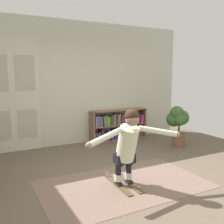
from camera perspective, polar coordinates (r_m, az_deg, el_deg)
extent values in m
plane|color=brown|center=(4.18, 3.88, -15.13)|extent=(7.20, 7.20, 0.00)
cube|color=beige|center=(6.20, -8.79, 6.26)|extent=(6.00, 0.10, 2.90)
cube|color=#B3AD9D|center=(5.90, -23.45, -2.89)|extent=(0.41, 0.01, 0.64)
cube|color=beige|center=(5.90, -18.47, 3.15)|extent=(0.55, 0.04, 2.35)
cube|color=#B3AD9D|center=(5.86, -18.67, 8.17)|extent=(0.41, 0.01, 0.76)
cube|color=#B3AD9D|center=(5.96, -18.18, -2.50)|extent=(0.41, 0.01, 0.64)
cube|color=beige|center=(5.89, -21.77, 14.94)|extent=(1.22, 0.04, 0.10)
cube|color=#785E53|center=(4.08, 2.51, -15.70)|extent=(2.51, 1.51, 0.01)
cube|color=#845F48|center=(6.28, -4.45, -3.42)|extent=(0.04, 0.30, 0.78)
cube|color=#845F48|center=(6.99, 6.81, -2.24)|extent=(0.04, 0.30, 0.78)
cube|color=#845F48|center=(6.69, 1.47, -5.99)|extent=(1.49, 0.30, 0.02)
cube|color=#845F48|center=(6.61, 1.48, -2.81)|extent=(1.49, 0.30, 0.02)
cube|color=#845F48|center=(6.54, 1.50, 0.44)|extent=(1.49, 0.30, 0.02)
cube|color=#AED34C|center=(6.34, -4.08, -5.72)|extent=(0.04, 0.19, 0.21)
cube|color=#7F2E5F|center=(6.37, -3.71, -5.46)|extent=(0.03, 0.22, 0.25)
cube|color=olive|center=(6.41, -3.27, -5.69)|extent=(0.05, 0.22, 0.19)
cube|color=green|center=(6.43, -2.94, -5.43)|extent=(0.03, 0.19, 0.23)
cube|color=#6B1E5B|center=(6.44, -2.41, -5.13)|extent=(0.06, 0.20, 0.29)
cube|color=#135614|center=(6.47, -1.90, -5.36)|extent=(0.03, 0.23, 0.23)
cube|color=#7F6FCD|center=(6.47, -1.37, -5.43)|extent=(0.03, 0.19, 0.21)
cube|color=#8D378C|center=(6.50, -0.90, -5.09)|extent=(0.05, 0.17, 0.27)
cube|color=#642648|center=(6.56, -0.42, -5.34)|extent=(0.05, 0.24, 0.19)
cube|color=#AF5D91|center=(6.59, 0.00, -5.23)|extent=(0.03, 0.16, 0.20)
cube|color=#482A91|center=(6.61, 0.44, -4.88)|extent=(0.06, 0.23, 0.27)
cube|color=#6E3E67|center=(6.63, 0.94, -4.82)|extent=(0.03, 0.17, 0.27)
cube|color=#A28F29|center=(6.66, 1.18, -5.01)|extent=(0.03, 0.17, 0.22)
cube|color=#6E2975|center=(6.66, 1.63, -4.86)|extent=(0.04, 0.18, 0.25)
cube|color=#4B5389|center=(6.70, 1.99, -4.94)|extent=(0.03, 0.21, 0.21)
cube|color=#552D46|center=(6.73, 2.34, -4.94)|extent=(0.05, 0.18, 0.20)
cube|color=#4A5525|center=(6.74, 2.97, -4.63)|extent=(0.06, 0.19, 0.27)
cube|color=tan|center=(6.77, 3.37, -4.89)|extent=(0.04, 0.17, 0.20)
cube|color=#D84ED2|center=(6.83, 3.71, -4.66)|extent=(0.06, 0.17, 0.22)
cube|color=maroon|center=(6.84, 4.20, -4.44)|extent=(0.03, 0.20, 0.27)
cube|color=#A66B32|center=(6.86, 4.63, -4.36)|extent=(0.05, 0.14, 0.28)
cube|color=#164C5C|center=(6.89, 5.15, -4.56)|extent=(0.05, 0.18, 0.22)
cube|color=#A0562C|center=(6.95, 5.40, -4.36)|extent=(0.05, 0.19, 0.24)
cube|color=olive|center=(6.98, 5.83, -4.28)|extent=(0.04, 0.19, 0.25)
cube|color=#674C91|center=(7.00, 6.35, -4.47)|extent=(0.04, 0.15, 0.20)
cube|color=#2C204C|center=(6.28, -4.22, -2.14)|extent=(0.05, 0.15, 0.26)
cube|color=#4EA7BF|center=(6.28, -3.80, -2.09)|extent=(0.04, 0.23, 0.26)
cube|color=#8F467E|center=(6.29, -3.21, -2.03)|extent=(0.06, 0.17, 0.27)
cube|color=slate|center=(6.34, -2.70, -2.08)|extent=(0.06, 0.20, 0.25)
cube|color=#6A2252|center=(6.36, -2.21, -1.90)|extent=(0.04, 0.20, 0.28)
cube|color=#5F932B|center=(6.39, -1.85, -2.00)|extent=(0.05, 0.19, 0.24)
cube|color=#4C854F|center=(6.42, -1.39, -1.79)|extent=(0.04, 0.14, 0.28)
cube|color=gold|center=(6.44, -0.93, -2.02)|extent=(0.05, 0.14, 0.22)
cube|color=#15641B|center=(6.45, -0.55, -1.86)|extent=(0.03, 0.19, 0.25)
cube|color=brown|center=(6.49, -0.25, -1.85)|extent=(0.05, 0.15, 0.24)
cube|color=#D6878C|center=(6.49, 0.22, -1.73)|extent=(0.03, 0.19, 0.26)
cube|color=#6945AA|center=(6.53, 0.62, -1.55)|extent=(0.05, 0.15, 0.29)
cube|color=olive|center=(6.55, 1.11, -1.64)|extent=(0.05, 0.23, 0.26)
cube|color=olive|center=(6.60, 1.55, -1.51)|extent=(0.04, 0.16, 0.28)
cube|color=#7E3785|center=(6.62, 1.96, -1.63)|extent=(0.04, 0.24, 0.24)
cube|color=maroon|center=(6.64, 2.52, -1.67)|extent=(0.06, 0.20, 0.23)
cube|color=#8A5582|center=(6.69, 2.99, -1.79)|extent=(0.06, 0.23, 0.18)
cube|color=#B55296|center=(6.73, 3.41, -1.56)|extent=(0.04, 0.21, 0.23)
cube|color=#49477B|center=(6.75, 3.88, -1.22)|extent=(0.04, 0.20, 0.30)
cube|color=navy|center=(6.79, 4.24, -1.60)|extent=(0.03, 0.23, 0.20)
cube|color=#348453|center=(6.80, 4.79, -1.23)|extent=(0.06, 0.18, 0.28)
cube|color=#8F467C|center=(6.85, 5.25, -1.12)|extent=(0.05, 0.21, 0.29)
cube|color=#4C194A|center=(6.89, 5.67, -1.28)|extent=(0.06, 0.22, 0.24)
cube|color=#D03587|center=(6.92, 6.25, -1.43)|extent=(0.07, 0.24, 0.20)
cylinder|color=brown|center=(6.21, 14.51, -6.03)|extent=(0.28, 0.28, 0.30)
cylinder|color=brown|center=(6.18, 14.56, -4.84)|extent=(0.30, 0.30, 0.04)
cylinder|color=#4C3823|center=(6.14, 14.63, -3.02)|extent=(0.04, 0.04, 0.36)
sphere|color=#375B29|center=(5.99, 14.78, -1.72)|extent=(0.27, 0.27, 0.27)
sphere|color=#375B29|center=(6.03, 14.17, -0.24)|extent=(0.32, 0.32, 0.32)
sphere|color=#375B29|center=(6.13, 15.15, -1.19)|extent=(0.34, 0.34, 0.34)
sphere|color=#375B29|center=(6.05, 14.14, -1.82)|extent=(0.22, 0.22, 0.22)
sphere|color=#375B29|center=(6.10, 13.53, -1.53)|extent=(0.35, 0.35, 0.35)
cube|color=brown|center=(4.04, 1.34, -15.80)|extent=(0.12, 0.80, 0.01)
cube|color=brown|center=(4.33, -0.92, -13.62)|extent=(0.09, 0.12, 0.06)
cube|color=black|center=(4.01, 1.48, -15.59)|extent=(0.09, 0.12, 0.04)
cube|color=brown|center=(4.12, 3.66, -15.33)|extent=(0.12, 0.80, 0.01)
cube|color=brown|center=(4.40, 1.26, -13.24)|extent=(0.09, 0.12, 0.06)
cube|color=black|center=(4.09, 3.81, -15.13)|extent=(0.09, 0.12, 0.04)
cylinder|color=white|center=(3.99, 1.35, -14.34)|extent=(0.11, 0.11, 0.10)
cylinder|color=black|center=(3.92, 1.36, -11.64)|extent=(0.09, 0.09, 0.30)
cylinder|color=black|center=(3.86, 1.57, -10.38)|extent=(0.11, 0.11, 0.22)
cylinder|color=white|center=(4.07, 3.68, -13.89)|extent=(0.11, 0.11, 0.10)
cylinder|color=black|center=(4.00, 3.71, -11.24)|extent=(0.09, 0.09, 0.30)
cylinder|color=black|center=(3.94, 3.93, -10.00)|extent=(0.11, 0.11, 0.22)
cube|color=black|center=(3.90, 2.76, -10.18)|extent=(0.31, 0.19, 0.14)
cylinder|color=#E1ECC6|center=(3.76, 3.36, -6.95)|extent=(0.30, 0.44, 0.58)
sphere|color=#A17E60|center=(3.56, 4.50, -1.61)|extent=(0.21, 0.21, 0.20)
sphere|color=#382619|center=(3.56, 4.42, -0.95)|extent=(0.22, 0.22, 0.21)
cylinder|color=#E1ECC6|center=(3.39, -1.43, -5.62)|extent=(0.58, 0.25, 0.18)
sphere|color=#A17E60|center=(3.22, -5.15, -7.38)|extent=(0.09, 0.09, 0.09)
cylinder|color=#E1ECC6|center=(3.80, 10.23, -4.22)|extent=(0.57, 0.29, 0.18)
sphere|color=#A17E60|center=(3.90, 14.25, -4.82)|extent=(0.09, 0.09, 0.09)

